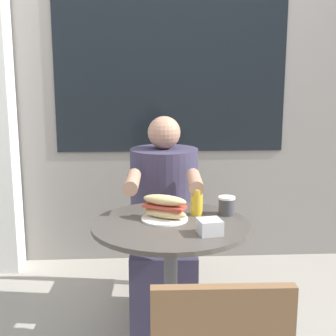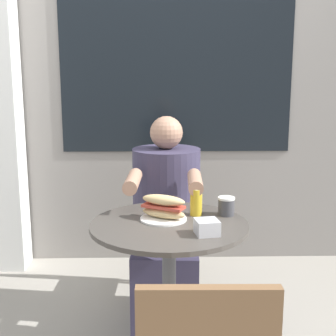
{
  "view_description": "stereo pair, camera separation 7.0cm",
  "coord_description": "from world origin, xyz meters",
  "px_view_note": "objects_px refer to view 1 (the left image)",
  "views": [
    {
      "loc": [
        -0.12,
        -1.91,
        1.36
      ],
      "look_at": [
        0.0,
        0.2,
        0.94
      ],
      "focal_mm": 50.0,
      "sensor_mm": 36.0,
      "label": 1
    },
    {
      "loc": [
        -0.05,
        -1.92,
        1.36
      ],
      "look_at": [
        0.0,
        0.2,
        0.94
      ],
      "focal_mm": 50.0,
      "sensor_mm": 36.0,
      "label": 2
    }
  ],
  "objects_px": {
    "seated_diner": "(164,235)",
    "drink_cup": "(227,206)",
    "cafe_table": "(171,267)",
    "diner_chair": "(162,211)",
    "sandwich_on_plate": "(165,209)",
    "condiment_bottle": "(197,199)"
  },
  "relations": [
    {
      "from": "drink_cup",
      "to": "condiment_bottle",
      "type": "distance_m",
      "value": 0.14
    },
    {
      "from": "sandwich_on_plate",
      "to": "drink_cup",
      "type": "height_order",
      "value": "sandwich_on_plate"
    },
    {
      "from": "seated_diner",
      "to": "condiment_bottle",
      "type": "bearing_deg",
      "value": 109.69
    },
    {
      "from": "sandwich_on_plate",
      "to": "drink_cup",
      "type": "bearing_deg",
      "value": 11.84
    },
    {
      "from": "cafe_table",
      "to": "condiment_bottle",
      "type": "height_order",
      "value": "condiment_bottle"
    },
    {
      "from": "seated_diner",
      "to": "sandwich_on_plate",
      "type": "distance_m",
      "value": 0.57
    },
    {
      "from": "cafe_table",
      "to": "diner_chair",
      "type": "xyz_separation_m",
      "value": [
        0.0,
        0.89,
        -0.01
      ]
    },
    {
      "from": "cafe_table",
      "to": "drink_cup",
      "type": "xyz_separation_m",
      "value": [
        0.26,
        0.11,
        0.24
      ]
    },
    {
      "from": "cafe_table",
      "to": "drink_cup",
      "type": "distance_m",
      "value": 0.37
    },
    {
      "from": "diner_chair",
      "to": "sandwich_on_plate",
      "type": "xyz_separation_m",
      "value": [
        -0.03,
        -0.84,
        0.26
      ]
    },
    {
      "from": "sandwich_on_plate",
      "to": "cafe_table",
      "type": "bearing_deg",
      "value": -64.01
    },
    {
      "from": "sandwich_on_plate",
      "to": "seated_diner",
      "type": "bearing_deg",
      "value": 87.79
    },
    {
      "from": "diner_chair",
      "to": "condiment_bottle",
      "type": "height_order",
      "value": "condiment_bottle"
    },
    {
      "from": "seated_diner",
      "to": "condiment_bottle",
      "type": "height_order",
      "value": "seated_diner"
    },
    {
      "from": "cafe_table",
      "to": "diner_chair",
      "type": "distance_m",
      "value": 0.89
    },
    {
      "from": "condiment_bottle",
      "to": "drink_cup",
      "type": "bearing_deg",
      "value": -1.49
    },
    {
      "from": "drink_cup",
      "to": "condiment_bottle",
      "type": "bearing_deg",
      "value": 178.51
    },
    {
      "from": "cafe_table",
      "to": "seated_diner",
      "type": "height_order",
      "value": "seated_diner"
    },
    {
      "from": "diner_chair",
      "to": "sandwich_on_plate",
      "type": "distance_m",
      "value": 0.88
    },
    {
      "from": "seated_diner",
      "to": "drink_cup",
      "type": "xyz_separation_m",
      "value": [
        0.27,
        -0.43,
        0.29
      ]
    },
    {
      "from": "diner_chair",
      "to": "cafe_table",
      "type": "bearing_deg",
      "value": 92.63
    },
    {
      "from": "cafe_table",
      "to": "drink_cup",
      "type": "relative_size",
      "value": 8.77
    }
  ]
}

